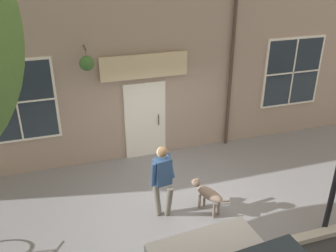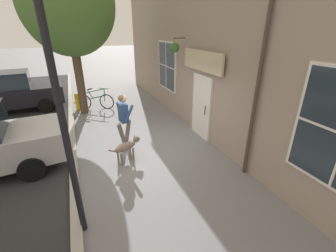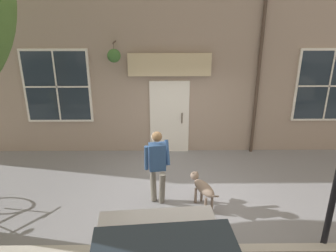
{
  "view_description": "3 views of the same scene",
  "coord_description": "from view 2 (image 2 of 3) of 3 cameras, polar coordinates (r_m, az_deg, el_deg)",
  "views": [
    {
      "loc": [
        6.55,
        -2.33,
        5.25
      ],
      "look_at": [
        -0.84,
        0.01,
        1.47
      ],
      "focal_mm": 40.0,
      "sensor_mm": 36.0,
      "label": 1
    },
    {
      "loc": [
        1.6,
        5.96,
        3.47
      ],
      "look_at": [
        -0.27,
        1.45,
        1.33
      ],
      "focal_mm": 24.0,
      "sensor_mm": 36.0,
      "label": 2
    },
    {
      "loc": [
        6.53,
        -0.35,
        4.15
      ],
      "look_at": [
        -0.71,
        -0.26,
        1.35
      ],
      "focal_mm": 35.0,
      "sensor_mm": 36.0,
      "label": 3
    }
  ],
  "objects": [
    {
      "name": "ground_plane",
      "position": [
        7.08,
        -6.55,
        -5.86
      ],
      "size": [
        90.0,
        90.0,
        0.0
      ],
      "primitive_type": "plane",
      "color": "gray"
    },
    {
      "name": "storefront_facade",
      "position": [
        7.19,
        11.39,
        16.15
      ],
      "size": [
        0.95,
        18.0,
        5.17
      ],
      "color": "gray",
      "rests_on": "ground_plane"
    },
    {
      "name": "pedestrian_walking",
      "position": [
        7.02,
        -11.23,
        2.56
      ],
      "size": [
        0.57,
        0.55,
        1.67
      ],
      "color": "#6B665B",
      "rests_on": "ground_plane"
    },
    {
      "name": "dog_on_leash",
      "position": [
        6.36,
        -10.38,
        -5.11
      ],
      "size": [
        1.02,
        0.54,
        0.67
      ],
      "color": "#7F6B5B",
      "rests_on": "ground_plane"
    },
    {
      "name": "street_tree_by_curb",
      "position": [
        10.23,
        -24.14,
        26.0
      ],
      "size": [
        3.48,
        3.13,
        6.23
      ],
      "color": "brown",
      "rests_on": "ground_plane"
    },
    {
      "name": "leaning_bicycle",
      "position": [
        10.96,
        -17.95,
        6.12
      ],
      "size": [
        1.59,
        0.79,
        1.01
      ],
      "color": "black",
      "rests_on": "ground_plane"
    },
    {
      "name": "parked_car_nearest_curb",
      "position": [
        12.18,
        -35.72,
        6.95
      ],
      "size": [
        4.44,
        2.21,
        1.75
      ],
      "color": "black",
      "rests_on": "ground_plane"
    },
    {
      "name": "street_lamp",
      "position": [
        3.52,
        -27.42,
        12.84
      ],
      "size": [
        0.32,
        0.32,
        4.49
      ],
      "color": "black",
      "rests_on": "ground_plane"
    },
    {
      "name": "fire_hydrant",
      "position": [
        11.12,
        -22.01,
        5.87
      ],
      "size": [
        0.34,
        0.2,
        0.77
      ],
      "color": "gold",
      "rests_on": "ground_plane"
    }
  ]
}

